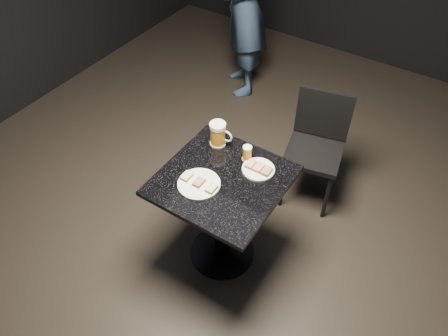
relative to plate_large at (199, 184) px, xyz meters
The scene contains 10 objects.
floor 0.77m from the plate_large, 53.51° to the left, with size 6.00×6.00×0.00m, color black.
plate_large is the anchor object (origin of this frame).
plate_small 0.36m from the plate_large, 51.74° to the left, with size 0.19×0.19×0.01m, color white.
patron 2.09m from the plate_large, 113.99° to the left, with size 0.62×0.41×1.70m, color navy.
table 0.29m from the plate_large, 53.51° to the left, with size 0.70×0.70×0.75m.
beer_mug 0.37m from the plate_large, 105.97° to the left, with size 0.15×0.10×0.16m.
beer_tumbler 0.35m from the plate_large, 70.05° to the left, with size 0.06×0.06×0.10m.
chair 1.06m from the plate_large, 71.76° to the left, with size 0.46×0.46×0.86m.
canapes_on_plate_large 0.02m from the plate_large, 45.00° to the left, with size 0.22×0.07×0.02m.
canapes_on_plate_small 0.36m from the plate_large, 51.74° to the left, with size 0.16×0.07×0.02m.
Camera 1 is at (0.95, -1.44, 2.58)m, focal length 35.00 mm.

